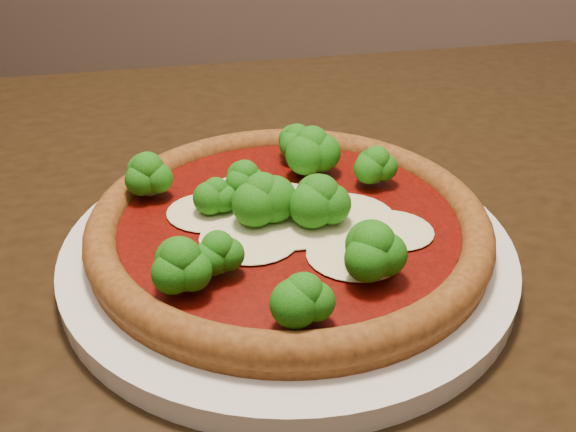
# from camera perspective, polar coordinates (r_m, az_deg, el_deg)

# --- Properties ---
(dining_table) EXTENTS (1.33, 1.19, 0.75)m
(dining_table) POSITION_cam_1_polar(r_m,az_deg,el_deg) (0.60, -2.59, -8.67)
(dining_table) COLOR black
(dining_table) RESTS_ON floor
(plate) EXTENTS (0.34, 0.34, 0.02)m
(plate) POSITION_cam_1_polar(r_m,az_deg,el_deg) (0.49, 0.00, -3.09)
(plate) COLOR silver
(plate) RESTS_ON dining_table
(pizza) EXTENTS (0.30, 0.30, 0.06)m
(pizza) POSITION_cam_1_polar(r_m,az_deg,el_deg) (0.48, -0.09, -0.24)
(pizza) COLOR brown
(pizza) RESTS_ON plate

